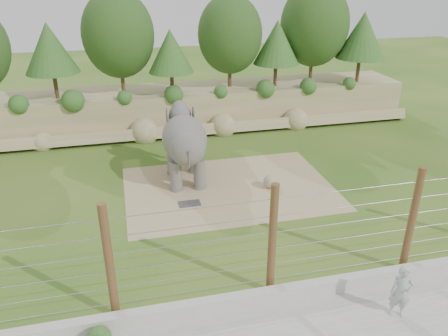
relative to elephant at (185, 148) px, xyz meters
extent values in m
plane|color=#2B5A16|center=(1.41, -4.35, -1.76)|extent=(90.00, 90.00, 0.00)
cube|color=#8A7E58|center=(1.41, 8.65, -0.51)|extent=(30.00, 4.00, 2.50)
cube|color=#8A7E58|center=(1.41, 6.35, -1.41)|extent=(30.00, 1.37, 1.07)
cylinder|color=#3F2B19|center=(-6.59, 8.15, 1.53)|extent=(0.24, 0.24, 1.58)
sphere|color=#1F4216|center=(-6.59, 8.15, 3.67)|extent=(3.60, 3.60, 3.60)
cylinder|color=#3F2B19|center=(-2.59, 8.65, 1.71)|extent=(0.24, 0.24, 1.92)
sphere|color=#1F4216|center=(-2.59, 8.65, 4.32)|extent=(4.40, 4.40, 4.40)
cylinder|color=#3F2B19|center=(0.41, 7.45, 1.44)|extent=(0.24, 0.24, 1.40)
sphere|color=#1F4216|center=(0.41, 7.45, 3.34)|extent=(3.20, 3.20, 3.20)
cylinder|color=#3F2B19|center=(4.41, 8.45, 1.65)|extent=(0.24, 0.24, 1.82)
sphere|color=#1F4216|center=(4.41, 8.45, 4.12)|extent=(4.16, 4.16, 4.16)
cylinder|color=#3F2B19|center=(7.41, 7.85, 1.50)|extent=(0.24, 0.24, 1.50)
sphere|color=#1F4216|center=(7.41, 7.85, 3.54)|extent=(3.44, 3.44, 3.44)
cylinder|color=#3F2B19|center=(10.41, 8.85, 1.76)|extent=(0.24, 0.24, 2.03)
sphere|color=#1F4216|center=(10.41, 8.85, 4.51)|extent=(4.64, 4.64, 4.64)
cylinder|color=#3F2B19|center=(13.41, 7.65, 1.57)|extent=(0.24, 0.24, 1.64)
sphere|color=#1F4216|center=(13.41, 7.65, 3.80)|extent=(3.76, 3.76, 3.76)
cube|color=tan|center=(1.91, -1.35, -1.75)|extent=(10.00, 7.00, 0.02)
cube|color=#262628|center=(-0.23, -2.44, -1.72)|extent=(1.00, 0.60, 0.03)
sphere|color=gray|center=(3.85, -1.76, -1.41)|extent=(0.65, 0.65, 0.65)
cube|color=#A6A59A|center=(1.41, -9.35, -1.51)|extent=(26.00, 0.35, 0.50)
cylinder|color=brown|center=(-3.59, -8.85, 0.24)|extent=(0.26, 0.26, 4.00)
cylinder|color=brown|center=(1.41, -8.85, 0.24)|extent=(0.26, 0.26, 4.00)
cylinder|color=brown|center=(6.41, -8.85, 0.24)|extent=(0.26, 0.26, 4.00)
cylinder|color=gray|center=(1.41, -8.85, -1.26)|extent=(20.00, 0.02, 0.02)
cylinder|color=gray|center=(1.41, -8.85, -0.66)|extent=(20.00, 0.02, 0.02)
cylinder|color=gray|center=(1.41, -8.85, -0.06)|extent=(20.00, 0.02, 0.02)
cylinder|color=gray|center=(1.41, -8.85, 0.54)|extent=(20.00, 0.02, 0.02)
cylinder|color=gray|center=(1.41, -8.85, 1.14)|extent=(20.00, 0.02, 0.02)
cylinder|color=gray|center=(1.41, -8.85, 1.74)|extent=(20.00, 0.02, 0.02)
imported|color=silver|center=(4.88, -10.82, -0.86)|extent=(0.77, 0.66, 1.78)
camera|label=1|loc=(-2.77, -19.68, 8.09)|focal=35.00mm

